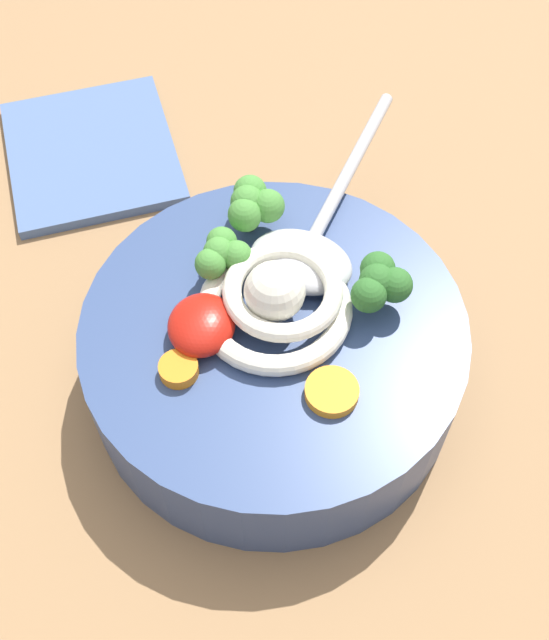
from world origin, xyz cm
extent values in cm
cube|color=#936D47|center=(0.00, 0.00, 1.36)|extent=(108.35, 108.35, 2.71)
cylinder|color=#334775|center=(0.35, -2.52, 5.55)|extent=(21.55, 21.55, 5.67)
cylinder|color=#B27A33|center=(0.35, -2.52, 5.77)|extent=(18.97, 18.97, 5.22)
torus|color=silver|center=(0.75, -2.47, 8.97)|extent=(8.55, 8.55, 1.18)
torus|color=silver|center=(1.31, -2.84, 9.92)|extent=(9.16, 9.16, 1.06)
sphere|color=silver|center=(0.75, -2.47, 10.51)|extent=(3.32, 3.32, 3.32)
ellipsoid|color=#B7B7BC|center=(3.98, -3.52, 9.18)|extent=(5.83, 6.95, 1.60)
cylinder|color=#B7B7BC|center=(11.22, -5.50, 9.18)|extent=(14.68, 4.74, 0.80)
ellipsoid|color=#B2190F|center=(-1.12, 1.21, 9.29)|extent=(4.04, 3.64, 1.82)
cylinder|color=#7A9E60|center=(3.16, 1.01, 8.87)|extent=(0.90, 0.90, 0.96)
sphere|color=#478938|center=(3.16, 1.01, 10.23)|extent=(1.76, 1.76, 1.76)
sphere|color=#478938|center=(4.04, 1.01, 10.07)|extent=(1.76, 1.76, 1.76)
sphere|color=#478938|center=(2.36, 1.33, 10.15)|extent=(1.76, 1.76, 1.76)
sphere|color=#478938|center=(3.16, 0.12, 10.10)|extent=(1.76, 1.76, 1.76)
cylinder|color=#7A9E60|center=(6.87, -0.22, 8.92)|extent=(1.01, 1.01, 1.08)
sphere|color=#478938|center=(6.87, -0.22, 10.45)|extent=(1.98, 1.98, 1.98)
sphere|color=#478938|center=(7.86, -0.22, 10.27)|extent=(1.98, 1.98, 1.98)
sphere|color=#478938|center=(5.97, 0.14, 10.36)|extent=(1.98, 1.98, 1.98)
sphere|color=#478938|center=(6.87, -1.21, 10.31)|extent=(1.98, 1.98, 1.98)
cylinder|color=#7A9E60|center=(2.23, -7.81, 8.92)|extent=(1.00, 1.00, 1.07)
sphere|color=#2D6628|center=(2.23, -7.81, 10.44)|extent=(1.96, 1.96, 1.96)
sphere|color=#2D6628|center=(3.21, -7.81, 10.26)|extent=(1.96, 1.96, 1.96)
sphere|color=#2D6628|center=(1.34, -7.45, 10.35)|extent=(1.96, 1.96, 1.96)
sphere|color=#2D6628|center=(2.23, -8.79, 10.30)|extent=(1.96, 1.96, 1.96)
cylinder|color=orange|center=(-3.85, -6.10, 8.69)|extent=(2.82, 2.82, 0.61)
cylinder|color=orange|center=(-3.68, 1.97, 8.76)|extent=(2.09, 2.09, 0.75)
cube|color=#4C6693|center=(16.73, 13.45, 3.11)|extent=(17.13, 16.38, 0.80)
camera|label=1|loc=(-23.68, -5.95, 44.40)|focal=44.32mm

